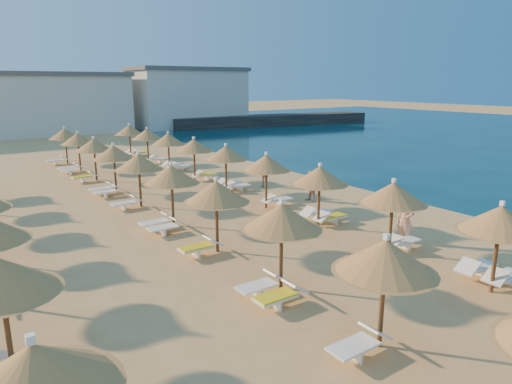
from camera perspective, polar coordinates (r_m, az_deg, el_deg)
ground at (r=17.28m, az=3.99°, el=-7.38°), size 220.00×220.00×0.00m
jetty at (r=66.89m, az=2.10°, el=8.97°), size 30.24×9.08×1.50m
hotel_blocks at (r=61.18m, az=-22.22°, el=10.33°), size 49.65×10.01×8.10m
parasol_row_east at (r=22.46m, az=1.30°, el=3.56°), size 2.45×40.81×2.84m
parasol_row_west at (r=19.94m, az=-10.53°, el=2.04°), size 2.45×40.81×2.84m
loungers at (r=20.65m, az=-8.40°, el=-2.95°), size 15.45×39.88×0.66m
beachgoer_b at (r=24.16m, az=6.94°, el=0.71°), size 0.67×0.84×1.64m
beachgoer_c at (r=27.33m, az=1.07°, el=2.21°), size 0.83×0.95×1.54m
beachgoer_a at (r=18.73m, az=18.19°, el=-3.29°), size 0.57×0.76×1.91m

